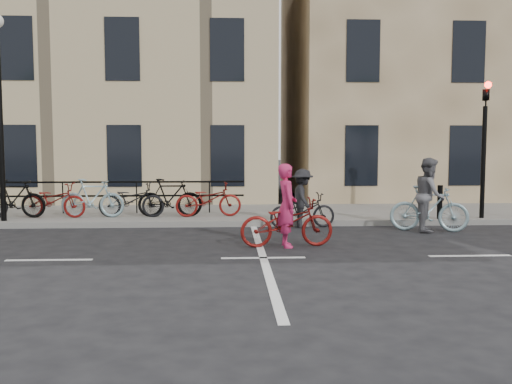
{
  "coord_description": "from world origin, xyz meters",
  "views": [
    {
      "loc": [
        -0.67,
        -10.63,
        2.19
      ],
      "look_at": [
        -0.05,
        1.84,
        1.1
      ],
      "focal_mm": 40.0,
      "sensor_mm": 36.0,
      "label": 1
    }
  ],
  "objects_px": {
    "traffic_light": "(485,132)",
    "cyclist_grey": "(429,202)",
    "cyclist_pink": "(287,218)",
    "cyclist_dark": "(302,205)"
  },
  "relations": [
    {
      "from": "traffic_light",
      "to": "cyclist_grey",
      "type": "height_order",
      "value": "traffic_light"
    },
    {
      "from": "cyclist_pink",
      "to": "cyclist_dark",
      "type": "bearing_deg",
      "value": -19.73
    },
    {
      "from": "cyclist_dark",
      "to": "traffic_light",
      "type": "bearing_deg",
      "value": -92.05
    },
    {
      "from": "traffic_light",
      "to": "cyclist_dark",
      "type": "height_order",
      "value": "traffic_light"
    },
    {
      "from": "cyclist_pink",
      "to": "cyclist_grey",
      "type": "bearing_deg",
      "value": -68.57
    },
    {
      "from": "cyclist_pink",
      "to": "cyclist_grey",
      "type": "distance_m",
      "value": 4.16
    },
    {
      "from": "traffic_light",
      "to": "cyclist_dark",
      "type": "xyz_separation_m",
      "value": [
        -4.95,
        -0.52,
        -1.86
      ]
    },
    {
      "from": "cyclist_dark",
      "to": "cyclist_grey",
      "type": "bearing_deg",
      "value": -112.58
    },
    {
      "from": "cyclist_grey",
      "to": "cyclist_dark",
      "type": "bearing_deg",
      "value": 92.19
    },
    {
      "from": "cyclist_pink",
      "to": "cyclist_dark",
      "type": "height_order",
      "value": "cyclist_pink"
    }
  ]
}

